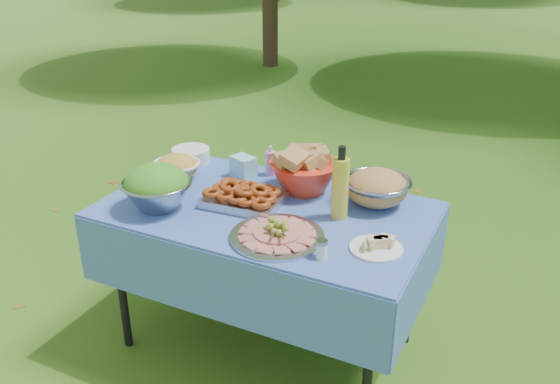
{
  "coord_description": "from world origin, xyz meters",
  "views": [
    {
      "loc": [
        1.12,
        -2.12,
        1.95
      ],
      "look_at": [
        0.07,
        0.0,
        0.86
      ],
      "focal_mm": 38.0,
      "sensor_mm": 36.0,
      "label": 1
    }
  ],
  "objects_px": {
    "bread_bowl": "(304,169)",
    "charcuterie_platter": "(277,228)",
    "plate_stack": "(191,155)",
    "salad_bowl": "(157,187)",
    "pasta_bowl_steel": "(377,187)",
    "picnic_table": "(267,279)",
    "oil_bottle": "(341,183)"
  },
  "relations": [
    {
      "from": "bread_bowl",
      "to": "charcuterie_platter",
      "type": "distance_m",
      "value": 0.49
    },
    {
      "from": "plate_stack",
      "to": "bread_bowl",
      "type": "bearing_deg",
      "value": -5.4
    },
    {
      "from": "salad_bowl",
      "to": "pasta_bowl_steel",
      "type": "height_order",
      "value": "salad_bowl"
    },
    {
      "from": "bread_bowl",
      "to": "pasta_bowl_steel",
      "type": "xyz_separation_m",
      "value": [
        0.35,
        0.01,
        -0.03
      ]
    },
    {
      "from": "picnic_table",
      "to": "bread_bowl",
      "type": "relative_size",
      "value": 4.38
    },
    {
      "from": "bread_bowl",
      "to": "salad_bowl",
      "type": "bearing_deg",
      "value": -137.74
    },
    {
      "from": "charcuterie_platter",
      "to": "oil_bottle",
      "type": "bearing_deg",
      "value": 60.87
    },
    {
      "from": "picnic_table",
      "to": "salad_bowl",
      "type": "xyz_separation_m",
      "value": [
        -0.44,
        -0.21,
        0.48
      ]
    },
    {
      "from": "plate_stack",
      "to": "pasta_bowl_steel",
      "type": "relative_size",
      "value": 0.66
    },
    {
      "from": "salad_bowl",
      "to": "oil_bottle",
      "type": "height_order",
      "value": "oil_bottle"
    },
    {
      "from": "picnic_table",
      "to": "oil_bottle",
      "type": "xyz_separation_m",
      "value": [
        0.33,
        0.06,
        0.55
      ]
    },
    {
      "from": "oil_bottle",
      "to": "charcuterie_platter",
      "type": "bearing_deg",
      "value": -119.13
    },
    {
      "from": "pasta_bowl_steel",
      "to": "bread_bowl",
      "type": "bearing_deg",
      "value": -177.86
    },
    {
      "from": "salad_bowl",
      "to": "charcuterie_platter",
      "type": "bearing_deg",
      "value": -1.25
    },
    {
      "from": "picnic_table",
      "to": "pasta_bowl_steel",
      "type": "xyz_separation_m",
      "value": [
        0.43,
        0.27,
        0.46
      ]
    },
    {
      "from": "plate_stack",
      "to": "oil_bottle",
      "type": "relative_size",
      "value": 0.61
    },
    {
      "from": "picnic_table",
      "to": "bread_bowl",
      "type": "bearing_deg",
      "value": 73.49
    },
    {
      "from": "picnic_table",
      "to": "oil_bottle",
      "type": "distance_m",
      "value": 0.64
    },
    {
      "from": "salad_bowl",
      "to": "oil_bottle",
      "type": "distance_m",
      "value": 0.81
    },
    {
      "from": "picnic_table",
      "to": "bread_bowl",
      "type": "distance_m",
      "value": 0.56
    },
    {
      "from": "bread_bowl",
      "to": "charcuterie_platter",
      "type": "xyz_separation_m",
      "value": [
        0.09,
        -0.48,
        -0.07
      ]
    },
    {
      "from": "salad_bowl",
      "to": "bread_bowl",
      "type": "bearing_deg",
      "value": 42.26
    },
    {
      "from": "plate_stack",
      "to": "charcuterie_platter",
      "type": "xyz_separation_m",
      "value": [
        0.79,
        -0.54,
        0.01
      ]
    },
    {
      "from": "bread_bowl",
      "to": "charcuterie_platter",
      "type": "relative_size",
      "value": 0.85
    },
    {
      "from": "picnic_table",
      "to": "bread_bowl",
      "type": "xyz_separation_m",
      "value": [
        0.08,
        0.25,
        0.49
      ]
    },
    {
      "from": "plate_stack",
      "to": "bread_bowl",
      "type": "xyz_separation_m",
      "value": [
        0.69,
        -0.07,
        0.07
      ]
    },
    {
      "from": "pasta_bowl_steel",
      "to": "salad_bowl",
      "type": "bearing_deg",
      "value": -151.12
    },
    {
      "from": "bread_bowl",
      "to": "picnic_table",
      "type": "bearing_deg",
      "value": -106.51
    },
    {
      "from": "charcuterie_platter",
      "to": "oil_bottle",
      "type": "distance_m",
      "value": 0.35
    },
    {
      "from": "pasta_bowl_steel",
      "to": "plate_stack",
      "type": "bearing_deg",
      "value": 177.15
    },
    {
      "from": "picnic_table",
      "to": "pasta_bowl_steel",
      "type": "distance_m",
      "value": 0.69
    },
    {
      "from": "plate_stack",
      "to": "oil_bottle",
      "type": "xyz_separation_m",
      "value": [
        0.95,
        -0.26,
        0.13
      ]
    }
  ]
}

